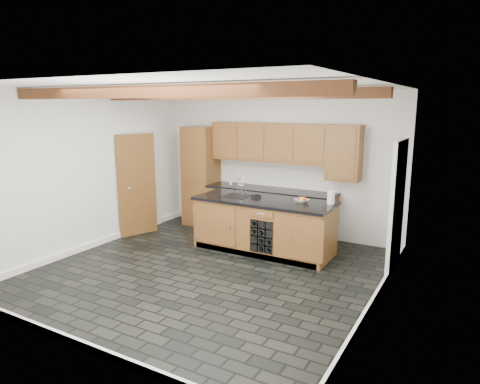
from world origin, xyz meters
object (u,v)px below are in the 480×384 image
(paper_towel, at_px, (331,197))
(island, at_px, (264,225))
(fruit_bowl, at_px, (302,201))
(kitchen_scale, at_px, (256,196))

(paper_towel, bearing_deg, island, -167.82)
(island, relative_size, paper_towel, 11.10)
(island, relative_size, fruit_bowl, 11.03)
(kitchen_scale, xyz_separation_m, paper_towel, (1.31, 0.16, 0.09))
(fruit_bowl, distance_m, paper_towel, 0.48)
(paper_towel, bearing_deg, kitchen_scale, -172.93)
(island, height_order, kitchen_scale, kitchen_scale)
(fruit_bowl, relative_size, paper_towel, 1.01)
(fruit_bowl, height_order, paper_towel, paper_towel)
(paper_towel, bearing_deg, fruit_bowl, -164.06)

